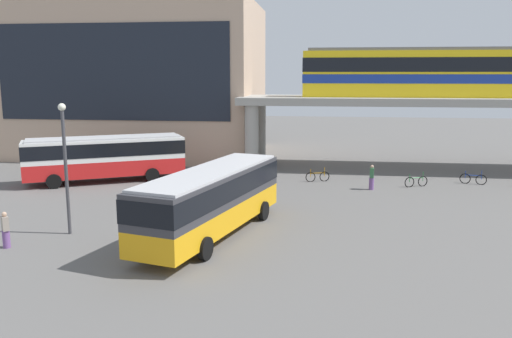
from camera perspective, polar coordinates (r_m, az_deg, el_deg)
ground_plane at (r=36.80m, az=-2.98°, el=-1.69°), size 120.00×120.00×0.00m
station_building at (r=52.65m, az=-12.15°, el=9.45°), size 22.07×15.30×14.11m
elevated_platform at (r=44.36m, az=18.33°, el=6.38°), size 30.39×6.60×5.80m
train at (r=44.15m, az=17.64°, el=10.00°), size 18.84×2.96×3.84m
bus_main at (r=24.93m, az=-4.83°, el=-2.86°), size 5.28×11.32×3.22m
bus_secondary at (r=38.96m, az=-16.04°, el=1.56°), size 10.94×7.41×3.22m
bicycle_blue at (r=39.91m, az=22.50°, el=-1.00°), size 1.73×0.56×1.04m
bicycle_orange at (r=37.98m, az=6.70°, el=-0.82°), size 1.71×0.65×1.04m
bicycle_green at (r=37.65m, az=16.99°, el=-1.31°), size 1.65×0.80×1.04m
pedestrian_waiting_near_stop at (r=25.97m, az=-25.53°, el=-6.09°), size 0.46×0.47×1.65m
pedestrian_by_bike_rack at (r=35.86m, az=12.44°, el=-0.97°), size 0.32×0.43×1.68m
lamp_post at (r=26.42m, az=-20.00°, el=1.12°), size 0.36×0.36×6.30m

